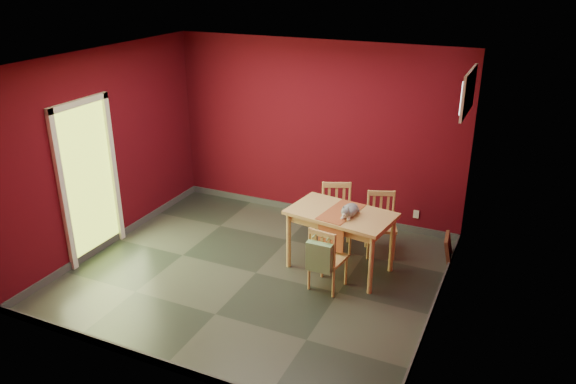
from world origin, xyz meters
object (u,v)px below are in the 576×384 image
at_px(chair_far_left, 336,216).
at_px(chair_near, 327,257).
at_px(tote_bag, 319,257).
at_px(cat, 350,208).
at_px(chair_far_right, 381,223).
at_px(picture_frame, 448,249).
at_px(dining_table, 341,219).

distance_m(chair_far_left, chair_near, 1.09).
distance_m(tote_bag, cat, 0.78).
relative_size(chair_far_right, cat, 2.19).
bearing_deg(tote_bag, chair_near, 85.41).
height_order(chair_far_left, cat, cat).
xyz_separation_m(chair_far_right, chair_near, (-0.34, -1.17, -0.01)).
bearing_deg(picture_frame, chair_far_left, -172.22).
bearing_deg(tote_bag, cat, 78.86).
relative_size(dining_table, chair_near, 1.67).
relative_size(dining_table, picture_frame, 3.54).
height_order(chair_far_right, picture_frame, chair_far_right).
relative_size(dining_table, cat, 3.56).
bearing_deg(tote_bag, chair_far_right, 75.59).
relative_size(chair_far_right, tote_bag, 1.99).
relative_size(chair_far_left, chair_far_right, 1.07).
bearing_deg(chair_far_right, tote_bag, -104.41).
bearing_deg(picture_frame, chair_near, -134.48).
height_order(chair_far_right, tote_bag, chair_far_right).
bearing_deg(chair_near, tote_bag, -94.59).
distance_m(dining_table, chair_far_right, 0.79).
relative_size(chair_far_left, picture_frame, 2.33).
bearing_deg(chair_far_right, chair_near, -106.06).
bearing_deg(chair_far_right, dining_table, -117.75).
height_order(chair_far_right, cat, cat).
xyz_separation_m(chair_near, picture_frame, (1.24, 1.27, -0.23)).
bearing_deg(dining_table, picture_frame, 31.07).
relative_size(chair_far_left, tote_bag, 2.13).
distance_m(chair_far_left, picture_frame, 1.54).
bearing_deg(cat, tote_bag, -102.40).
bearing_deg(picture_frame, chair_far_right, -173.93).
bearing_deg(chair_far_left, tote_bag, -79.07).
relative_size(tote_bag, picture_frame, 1.10).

